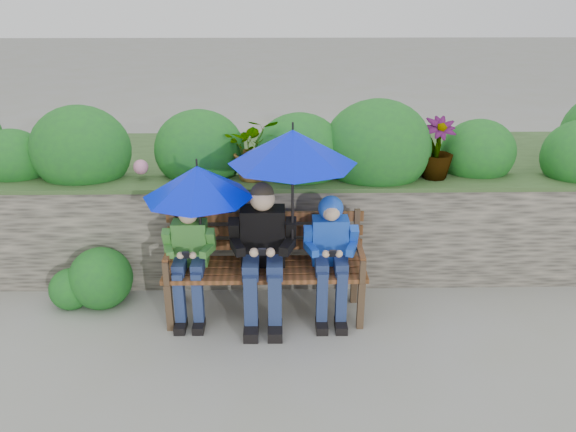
{
  "coord_description": "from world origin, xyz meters",
  "views": [
    {
      "loc": [
        -0.08,
        -4.21,
        2.71
      ],
      "look_at": [
        0.0,
        0.1,
        0.95
      ],
      "focal_mm": 35.0,
      "sensor_mm": 36.0,
      "label": 1
    }
  ],
  "objects_px": {
    "park_bench": "(265,259)",
    "boy_right": "(331,247)",
    "boy_left": "(189,255)",
    "umbrella_right": "(293,147)",
    "boy_middle": "(263,248)",
    "umbrella_left": "(198,182)"
  },
  "relations": [
    {
      "from": "umbrella_left",
      "to": "boy_left",
      "type": "bearing_deg",
      "value": -162.9
    },
    {
      "from": "umbrella_left",
      "to": "umbrella_right",
      "type": "bearing_deg",
      "value": -4.77
    },
    {
      "from": "boy_left",
      "to": "park_bench",
      "type": "bearing_deg",
      "value": 6.42
    },
    {
      "from": "boy_middle",
      "to": "umbrella_right",
      "type": "xyz_separation_m",
      "value": [
        0.25,
        -0.01,
        0.88
      ]
    },
    {
      "from": "park_bench",
      "to": "boy_right",
      "type": "relative_size",
      "value": 1.6
    },
    {
      "from": "boy_middle",
      "to": "boy_right",
      "type": "xyz_separation_m",
      "value": [
        0.58,
        0.03,
        -0.01
      ]
    },
    {
      "from": "boy_right",
      "to": "umbrella_left",
      "type": "height_order",
      "value": "umbrella_left"
    },
    {
      "from": "boy_left",
      "to": "boy_middle",
      "type": "xyz_separation_m",
      "value": [
        0.63,
        -0.02,
        0.07
      ]
    },
    {
      "from": "boy_middle",
      "to": "umbrella_right",
      "type": "height_order",
      "value": "umbrella_right"
    },
    {
      "from": "boy_middle",
      "to": "umbrella_left",
      "type": "distance_m",
      "value": 0.78
    },
    {
      "from": "umbrella_right",
      "to": "boy_left",
      "type": "bearing_deg",
      "value": 177.93
    },
    {
      "from": "park_bench",
      "to": "umbrella_left",
      "type": "distance_m",
      "value": 0.9
    },
    {
      "from": "park_bench",
      "to": "boy_right",
      "type": "distance_m",
      "value": 0.58
    },
    {
      "from": "boy_left",
      "to": "umbrella_left",
      "type": "bearing_deg",
      "value": 17.1
    },
    {
      "from": "boy_left",
      "to": "umbrella_right",
      "type": "height_order",
      "value": "umbrella_right"
    },
    {
      "from": "boy_right",
      "to": "umbrella_left",
      "type": "relative_size",
      "value": 1.18
    },
    {
      "from": "boy_left",
      "to": "boy_middle",
      "type": "relative_size",
      "value": 0.86
    },
    {
      "from": "boy_right",
      "to": "boy_middle",
      "type": "bearing_deg",
      "value": -177.47
    },
    {
      "from": "boy_middle",
      "to": "boy_right",
      "type": "height_order",
      "value": "boy_middle"
    },
    {
      "from": "boy_left",
      "to": "boy_middle",
      "type": "bearing_deg",
      "value": -1.57
    },
    {
      "from": "umbrella_left",
      "to": "boy_middle",
      "type": "bearing_deg",
      "value": -5.45
    },
    {
      "from": "boy_right",
      "to": "umbrella_left",
      "type": "xyz_separation_m",
      "value": [
        -1.1,
        0.02,
        0.59
      ]
    }
  ]
}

